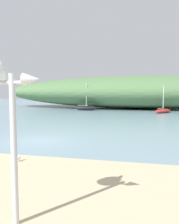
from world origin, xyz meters
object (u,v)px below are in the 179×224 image
at_px(seagull_upper_strand, 19,158).
at_px(sailboat_outer_mooring, 163,111).
at_px(sailboat_mid_channel, 86,108).
at_px(mast_structure, 0,87).

bearing_deg(seagull_upper_strand, sailboat_outer_mooring, 74.01).
xyz_separation_m(sailboat_outer_mooring, sailboat_mid_channel, (-10.30, 1.67, 0.07)).
bearing_deg(seagull_upper_strand, sailboat_mid_channel, 98.34).
height_order(mast_structure, sailboat_mid_channel, sailboat_mid_channel).
relative_size(sailboat_outer_mooring, seagull_upper_strand, 11.18).
bearing_deg(sailboat_outer_mooring, seagull_upper_strand, -105.99).
height_order(sailboat_outer_mooring, sailboat_mid_channel, sailboat_mid_channel).
bearing_deg(sailboat_mid_channel, mast_structure, -79.17).
distance_m(mast_structure, sailboat_mid_channel, 29.25).
height_order(sailboat_outer_mooring, seagull_upper_strand, sailboat_outer_mooring).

